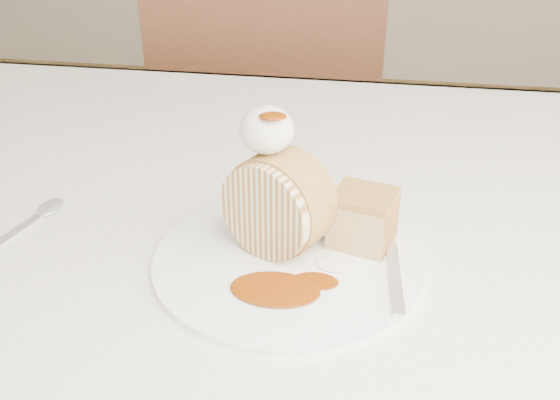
# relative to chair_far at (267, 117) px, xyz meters

# --- Properties ---
(table) EXTENTS (1.40, 0.90, 0.75)m
(table) POSITION_rel_chair_far_xyz_m (0.12, -0.69, 0.09)
(table) COLOR white
(table) RESTS_ON ground
(chair_far) EXTENTS (0.54, 0.54, 1.00)m
(chair_far) POSITION_rel_chair_far_xyz_m (0.00, 0.00, 0.00)
(chair_far) COLOR brown
(chair_far) RESTS_ON ground
(plate) EXTENTS (0.33, 0.33, 0.01)m
(plate) POSITION_rel_chair_far_xyz_m (0.18, -0.82, 0.18)
(plate) COLOR white
(plate) RESTS_ON table
(roulade_slice) EXTENTS (0.11, 0.09, 0.10)m
(roulade_slice) POSITION_rel_chair_far_xyz_m (0.16, -0.81, 0.23)
(roulade_slice) COLOR beige
(roulade_slice) RESTS_ON plate
(cake_chunk) EXTENTS (0.07, 0.07, 0.05)m
(cake_chunk) POSITION_rel_chair_far_xyz_m (0.25, -0.78, 0.21)
(cake_chunk) COLOR #AA7740
(cake_chunk) RESTS_ON plate
(whipped_cream) EXTENTS (0.05, 0.05, 0.05)m
(whipped_cream) POSITION_rel_chair_far_xyz_m (0.15, -0.79, 0.31)
(whipped_cream) COLOR white
(whipped_cream) RESTS_ON roulade_slice
(caramel_drizzle) EXTENTS (0.03, 0.02, 0.01)m
(caramel_drizzle) POSITION_rel_chair_far_xyz_m (0.16, -0.81, 0.33)
(caramel_drizzle) COLOR #6E2C04
(caramel_drizzle) RESTS_ON whipped_cream
(caramel_pool) EXTENTS (0.09, 0.07, 0.00)m
(caramel_pool) POSITION_rel_chair_far_xyz_m (0.17, -0.88, 0.19)
(caramel_pool) COLOR #6E2C04
(caramel_pool) RESTS_ON plate
(fork) EXTENTS (0.03, 0.16, 0.00)m
(fork) POSITION_rel_chair_far_xyz_m (0.28, -0.84, 0.19)
(fork) COLOR silver
(fork) RESTS_ON plate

